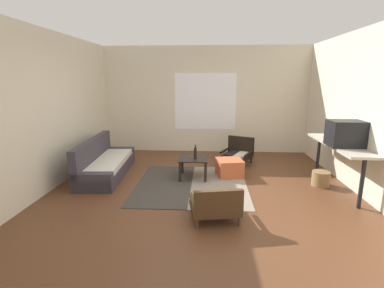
{
  "coord_description": "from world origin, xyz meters",
  "views": [
    {
      "loc": [
        0.12,
        -4.45,
        1.88
      ],
      "look_at": [
        -0.19,
        0.61,
        0.73
      ],
      "focal_mm": 26.86,
      "sensor_mm": 36.0,
      "label": 1
    }
  ],
  "objects": [
    {
      "name": "coffee_table",
      "position": [
        -0.18,
        0.86,
        0.32
      ],
      "size": [
        0.55,
        0.57,
        0.4
      ],
      "color": "black",
      "rests_on": "ground"
    },
    {
      "name": "side_wall_left",
      "position": [
        -2.66,
        0.3,
        1.35
      ],
      "size": [
        0.12,
        6.6,
        2.7
      ],
      "primitive_type": "cube",
      "color": "beige",
      "rests_on": "ground"
    },
    {
      "name": "armchair_by_window",
      "position": [
        0.78,
        1.98,
        0.25
      ],
      "size": [
        0.8,
        0.78,
        0.58
      ],
      "color": "black",
      "rests_on": "ground"
    },
    {
      "name": "area_rug",
      "position": [
        -0.19,
        0.48,
        0.01
      ],
      "size": [
        1.99,
        2.11,
        0.01
      ],
      "color": "#38332D",
      "rests_on": "ground"
    },
    {
      "name": "far_wall_with_window",
      "position": [
        0.0,
        3.06,
        1.35
      ],
      "size": [
        5.6,
        0.13,
        2.7
      ],
      "color": "beige",
      "rests_on": "ground"
    },
    {
      "name": "clay_vase",
      "position": [
        2.35,
        0.83,
        0.93
      ],
      "size": [
        0.21,
        0.21,
        0.35
      ],
      "color": "#A87047",
      "rests_on": "console_shelf"
    },
    {
      "name": "glass_bottle",
      "position": [
        -0.14,
        0.8,
        0.51
      ],
      "size": [
        0.06,
        0.06,
        0.27
      ],
      "color": "black",
      "rests_on": "coffee_table"
    },
    {
      "name": "ottoman_orange",
      "position": [
        0.52,
        1.01,
        0.17
      ],
      "size": [
        0.56,
        0.56,
        0.34
      ],
      "primitive_type": "cube",
      "rotation": [
        0.0,
        0.0,
        0.2
      ],
      "color": "#BC5633",
      "rests_on": "ground"
    },
    {
      "name": "wicker_basket",
      "position": [
        2.13,
        0.58,
        0.13
      ],
      "size": [
        0.31,
        0.31,
        0.27
      ],
      "primitive_type": "cylinder",
      "color": "olive",
      "rests_on": "ground"
    },
    {
      "name": "ground_plane",
      "position": [
        0.0,
        0.0,
        0.0
      ],
      "size": [
        7.8,
        7.8,
        0.0
      ],
      "primitive_type": "plane",
      "color": "#56331E"
    },
    {
      "name": "side_wall_right",
      "position": [
        2.66,
        0.3,
        1.35
      ],
      "size": [
        0.12,
        6.6,
        2.7
      ],
      "primitive_type": "cube",
      "color": "beige",
      "rests_on": "ground"
    },
    {
      "name": "armchair_striped_foreground",
      "position": [
        0.22,
        -0.86,
        0.23
      ],
      "size": [
        0.73,
        0.66,
        0.51
      ],
      "color": "#472D19",
      "rests_on": "ground"
    },
    {
      "name": "couch",
      "position": [
        -1.98,
        0.95,
        0.22
      ],
      "size": [
        0.83,
        2.07,
        0.72
      ],
      "color": "#38333D",
      "rests_on": "ground"
    },
    {
      "name": "console_shelf",
      "position": [
        2.35,
        0.52,
        0.72
      ],
      "size": [
        0.46,
        1.84,
        0.8
      ],
      "color": "#B2AD9E",
      "rests_on": "ground"
    },
    {
      "name": "crt_television",
      "position": [
        2.35,
        0.31,
        1.01
      ],
      "size": [
        0.55,
        0.42,
        0.42
      ],
      "color": "black",
      "rests_on": "console_shelf"
    }
  ]
}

